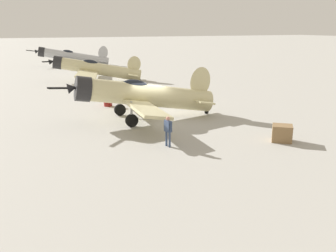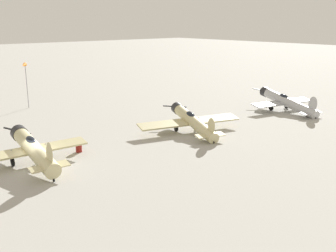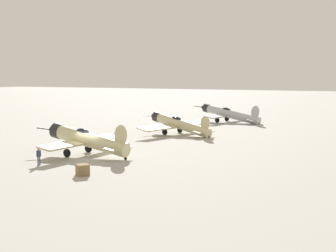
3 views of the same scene
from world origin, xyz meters
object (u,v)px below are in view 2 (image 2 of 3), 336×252
at_px(airplane_foreground, 33,149).
at_px(windsock_mast, 24,67).
at_px(airplane_mid_apron, 192,121).
at_px(fuel_drum, 79,148).
at_px(airplane_far_line, 286,102).

height_order(airplane_foreground, windsock_mast, windsock_mast).
relative_size(airplane_foreground, airplane_mid_apron, 0.85).
relative_size(airplane_foreground, fuel_drum, 12.11).
xyz_separation_m(airplane_far_line, windsock_mast, (-26.49, -28.51, 4.95)).
bearing_deg(airplane_far_line, windsock_mast, 58.47).
relative_size(airplane_mid_apron, windsock_mast, 1.88).
height_order(airplane_far_line, fuel_drum, airplane_far_line).
bearing_deg(airplane_foreground, fuel_drum, -75.70).
height_order(airplane_foreground, fuel_drum, airplane_foreground).
bearing_deg(airplane_far_line, airplane_mid_apron, 98.97).
distance_m(airplane_foreground, airplane_mid_apron, 19.18).
xyz_separation_m(airplane_foreground, airplane_far_line, (2.12, 37.80, -0.22)).
distance_m(fuel_drum, windsock_mast, 24.53).
relative_size(airplane_far_line, windsock_mast, 1.79).
xyz_separation_m(airplane_mid_apron, windsock_mast, (-25.71, -9.83, 4.97)).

